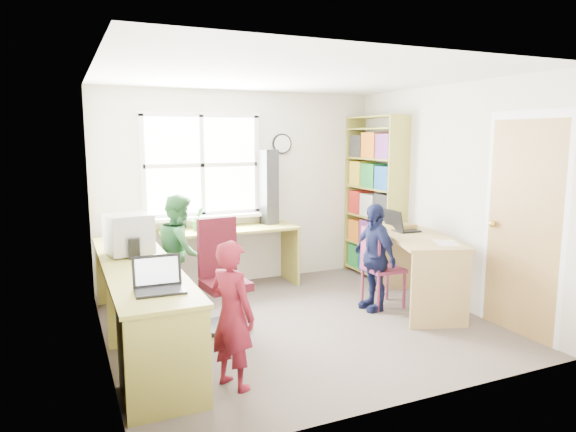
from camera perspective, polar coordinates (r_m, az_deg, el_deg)
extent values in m
cube|color=#4F453E|center=(5.22, 1.14, -11.97)|extent=(3.60, 3.40, 0.02)
cube|color=white|center=(4.91, 1.23, 15.46)|extent=(3.60, 3.40, 0.02)
cube|color=beige|center=(6.50, -5.24, 3.12)|extent=(3.60, 0.02, 2.40)
cube|color=beige|center=(3.47, 13.28, -2.11)|extent=(3.60, 0.02, 2.40)
cube|color=beige|center=(4.47, -20.32, 0.00)|extent=(0.02, 3.40, 2.40)
cube|color=beige|center=(5.92, 17.28, 2.19)|extent=(0.02, 3.40, 2.40)
cube|color=white|center=(6.31, -9.53, 5.60)|extent=(1.40, 0.01, 1.20)
cube|color=white|center=(6.30, -9.52, 5.59)|extent=(1.48, 0.04, 1.28)
cube|color=#A27D46|center=(5.19, 24.60, -1.33)|extent=(0.02, 0.82, 2.00)
sphere|color=gold|center=(5.38, 21.73, -0.81)|extent=(0.07, 0.07, 0.07)
cylinder|color=black|center=(6.64, -0.68, 8.03)|extent=(0.26, 0.03, 0.26)
cylinder|color=white|center=(6.62, -0.62, 8.03)|extent=(0.22, 0.01, 0.22)
cube|color=#A8A243|center=(4.69, -16.30, -5.22)|extent=(0.60, 2.70, 0.03)
cube|color=#A8A243|center=(6.21, -6.50, -1.50)|extent=(1.65, 0.56, 0.03)
cube|color=#A8A243|center=(4.79, -16.11, -9.58)|extent=(0.56, 0.03, 0.72)
cube|color=#A8A243|center=(3.57, -13.03, -15.97)|extent=(0.56, 0.03, 0.72)
cube|color=#A8A243|center=(6.05, -17.86, -5.80)|extent=(0.56, 0.03, 0.72)
cube|color=#A8A243|center=(6.57, 0.24, -4.21)|extent=(0.03, 0.52, 0.72)
cube|color=#A8A243|center=(3.90, -14.10, -13.79)|extent=(0.54, 0.45, 0.72)
cube|color=tan|center=(5.70, 14.39, -2.33)|extent=(1.04, 1.49, 0.03)
cube|color=tan|center=(5.19, 16.60, -7.97)|extent=(0.56, 0.22, 0.75)
cube|color=tan|center=(6.39, 12.35, -4.65)|extent=(0.56, 0.22, 0.75)
cube|color=#A8A243|center=(6.36, 12.10, 1.48)|extent=(0.30, 0.02, 2.10)
cube|color=#A8A243|center=(7.19, 7.42, 2.43)|extent=(0.30, 0.02, 2.10)
cube|color=#A8A243|center=(6.73, 9.85, 10.80)|extent=(0.30, 1.00, 0.02)
cube|color=#A8A243|center=(6.95, 9.41, -6.14)|extent=(0.30, 1.00, 0.02)
cube|color=#A8A243|center=(6.87, 9.48, -3.24)|extent=(0.30, 1.00, 0.02)
cube|color=#A8A243|center=(6.80, 9.56, -0.11)|extent=(0.30, 1.00, 0.02)
cube|color=#A8A243|center=(6.75, 9.65, 3.08)|extent=(0.30, 1.00, 0.02)
cube|color=#A8A243|center=(6.73, 9.73, 6.30)|extent=(0.30, 1.00, 0.02)
cube|color=#A8A243|center=(6.72, 9.82, 9.54)|extent=(0.30, 1.00, 0.02)
cube|color=#B41E19|center=(6.68, 10.86, -5.51)|extent=(0.25, 0.28, 0.27)
cube|color=#194D9A|center=(6.93, 9.35, -4.87)|extent=(0.25, 0.30, 0.29)
cube|color=#1E8033|center=(7.18, 8.03, -4.30)|extent=(0.25, 0.26, 0.30)
cube|color=gold|center=(6.60, 10.95, -2.34)|extent=(0.25, 0.28, 0.30)
cube|color=#733380|center=(6.85, 9.43, -1.80)|extent=(0.25, 0.30, 0.32)
cube|color=orange|center=(7.10, 8.10, -1.54)|extent=(0.25, 0.26, 0.29)
cube|color=#262626|center=(6.53, 11.05, 1.01)|extent=(0.25, 0.28, 0.32)
cube|color=silver|center=(6.80, 9.50, 1.20)|extent=(0.25, 0.30, 0.29)
cube|color=#B41E19|center=(7.05, 8.16, 1.57)|extent=(0.25, 0.26, 0.30)
cube|color=#194D9A|center=(6.49, 11.15, 4.18)|extent=(0.25, 0.28, 0.29)
cube|color=#1E8033|center=(6.76, 9.59, 4.47)|extent=(0.25, 0.30, 0.30)
cube|color=gold|center=(7.01, 8.23, 4.73)|extent=(0.25, 0.26, 0.32)
cube|color=#733380|center=(6.47, 11.25, 7.61)|extent=(0.25, 0.28, 0.30)
cube|color=orange|center=(6.74, 9.67, 7.77)|extent=(0.25, 0.30, 0.32)
cube|color=#262626|center=(6.99, 8.30, 7.69)|extent=(0.25, 0.26, 0.29)
cylinder|color=black|center=(5.11, -6.84, -12.08)|extent=(0.55, 0.55, 0.04)
cylinder|color=black|center=(5.04, -6.88, -9.93)|extent=(0.06, 0.06, 0.37)
cube|color=#440C16|center=(4.97, -6.92, -7.62)|extent=(0.45, 0.45, 0.08)
cube|color=#440C16|center=(5.06, -7.87, -3.42)|extent=(0.39, 0.11, 0.58)
cylinder|color=#7D2949|center=(5.56, 10.00, -8.48)|extent=(0.03, 0.03, 0.41)
cylinder|color=#7D2949|center=(5.73, 12.77, -8.02)|extent=(0.03, 0.03, 0.41)
cylinder|color=#7D2949|center=(5.82, 8.27, -7.63)|extent=(0.03, 0.03, 0.41)
cylinder|color=#7D2949|center=(5.99, 10.97, -7.23)|extent=(0.03, 0.03, 0.41)
cube|color=#7D2949|center=(5.71, 10.56, -5.79)|extent=(0.39, 0.39, 0.04)
cube|color=#7D2949|center=(5.57, 9.15, -3.65)|extent=(0.04, 0.36, 0.45)
cube|color=#96969A|center=(5.03, -17.17, -4.01)|extent=(0.32, 0.27, 0.02)
cube|color=#96969A|center=(4.99, -17.27, -1.90)|extent=(0.44, 0.41, 0.37)
cube|color=#3F72F2|center=(5.05, -15.15, -1.68)|extent=(0.06, 0.30, 0.26)
cube|color=black|center=(3.79, -14.05, -8.06)|extent=(0.36, 0.27, 0.02)
cube|color=black|center=(3.89, -14.37, -5.89)|extent=(0.35, 0.08, 0.23)
cube|color=white|center=(3.88, -14.36, -5.92)|extent=(0.31, 0.05, 0.19)
cube|color=black|center=(5.99, 12.64, -1.48)|extent=(0.27, 0.36, 0.02)
cube|color=black|center=(5.89, 11.60, -0.45)|extent=(0.07, 0.36, 0.24)
cube|color=#3F72F2|center=(5.90, 11.68, -0.45)|extent=(0.05, 0.31, 0.19)
cube|color=black|center=(4.83, -16.68, -3.48)|extent=(0.11, 0.11, 0.19)
cube|color=black|center=(5.39, -17.22, -2.36)|extent=(0.11, 0.11, 0.17)
cube|color=black|center=(6.43, -2.11, 3.24)|extent=(0.22, 0.20, 0.93)
cube|color=red|center=(6.07, 12.23, -1.14)|extent=(0.33, 0.33, 0.06)
cube|color=silver|center=(4.25, -14.17, -6.31)|extent=(0.30, 0.33, 0.00)
cube|color=silver|center=(5.40, 17.20, -2.87)|extent=(0.34, 0.38, 0.00)
imported|color=#2E7436|center=(6.09, -9.98, -0.32)|extent=(0.18, 0.16, 0.28)
imported|color=maroon|center=(3.83, -6.23, -10.86)|extent=(0.42, 0.48, 1.11)
imported|color=#29682F|center=(5.62, -11.85, -3.93)|extent=(0.59, 0.69, 1.24)
imported|color=#13183B|center=(5.55, 9.56, -4.51)|extent=(0.30, 0.68, 1.15)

